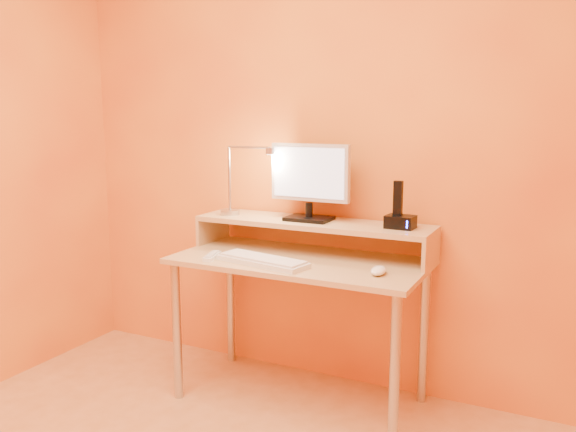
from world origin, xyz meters
The scene contains 25 objects.
wall_back centered at (0.00, 1.50, 1.25)m, with size 3.00×0.04×2.50m, color orange.
desk_leg_fl centered at (-0.55, 0.93, 0.35)m, with size 0.04×0.04×0.69m, color #AFAEB2.
desk_leg_fr centered at (0.55, 0.93, 0.35)m, with size 0.04×0.04×0.69m, color #AFAEB2.
desk_leg_bl centered at (-0.55, 1.43, 0.35)m, with size 0.04×0.04×0.69m, color #AFAEB2.
desk_leg_br centered at (0.55, 1.43, 0.35)m, with size 0.04×0.04×0.69m, color #AFAEB2.
desk_lower centered at (0.00, 1.18, 0.71)m, with size 1.20×0.60×0.03m, color tan.
shelf_riser_left centered at (-0.59, 1.33, 0.79)m, with size 0.02×0.30×0.14m, color tan.
shelf_riser_right centered at (0.59, 1.33, 0.79)m, with size 0.02×0.30×0.14m, color tan.
desk_shelf centered at (0.00, 1.33, 0.87)m, with size 1.20×0.30×0.03m, color tan.
monitor_foot centered at (-0.02, 1.33, 0.89)m, with size 0.22×0.16×0.02m, color black.
monitor_neck centered at (-0.02, 1.33, 0.93)m, with size 0.04×0.04×0.07m, color black.
monitor_panel centered at (-0.02, 1.34, 1.12)m, with size 0.41×0.04×0.28m, color #BDBDC0.
monitor_back centered at (-0.02, 1.36, 1.12)m, with size 0.37×0.01×0.24m, color black.
monitor_screen centered at (-0.02, 1.32, 1.12)m, with size 0.38×0.00×0.24m, color #D0DDFF.
lamp_base centered at (-0.46, 1.30, 0.89)m, with size 0.10×0.10×0.03m, color #AFAEB2.
lamp_post centered at (-0.46, 1.30, 1.07)m, with size 0.01×0.01×0.33m, color #AFAEB2.
lamp_arm centered at (-0.34, 1.30, 1.24)m, with size 0.01×0.01×0.24m, color #AFAEB2.
lamp_head centered at (-0.22, 1.30, 1.22)m, with size 0.04×0.04×0.03m, color #AFAEB2.
lamp_bulb centered at (-0.22, 1.30, 1.20)m, with size 0.03×0.03×0.00m, color #FFEAC6.
phone_dock centered at (0.44, 1.33, 0.91)m, with size 0.13×0.10×0.06m, color black.
phone_handset centered at (0.43, 1.33, 1.02)m, with size 0.04×0.03×0.16m, color black.
phone_led centered at (0.49, 1.28, 0.91)m, with size 0.01×0.00×0.04m, color #323CFB.
keyboard centered at (-0.11, 1.01, 0.73)m, with size 0.45×0.14×0.02m, color silver.
mouse centered at (0.43, 1.07, 0.74)m, with size 0.06×0.11×0.04m, color white.
remote_control centered at (-0.38, 1.00, 0.73)m, with size 0.04×0.16×0.02m, color silver.
Camera 1 is at (1.17, -1.30, 1.40)m, focal length 36.73 mm.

